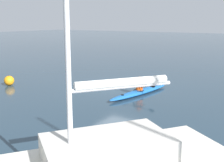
% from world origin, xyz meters
% --- Properties ---
extents(ground_plane, '(160.00, 160.00, 0.00)m').
position_xyz_m(ground_plane, '(0.00, 0.00, 0.00)').
color(ground_plane, '#233847').
extents(kayak, '(1.50, 5.07, 0.27)m').
position_xyz_m(kayak, '(-1.98, 0.91, 0.14)').
color(kayak, '#1959A5').
rests_on(kayak, ground).
extents(kayaker, '(2.38, 0.62, 0.77)m').
position_xyz_m(kayaker, '(-1.97, 0.99, 0.59)').
color(kayaker, '#E04C14').
rests_on(kayaker, kayak).
extents(mooring_buoy_white_far, '(0.63, 0.63, 0.67)m').
position_xyz_m(mooring_buoy_white_far, '(6.12, 3.46, 0.32)').
color(mooring_buoy_white_far, orange).
rests_on(mooring_buoy_white_far, ground).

